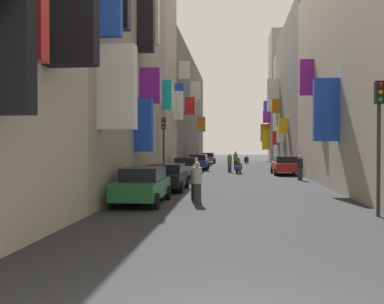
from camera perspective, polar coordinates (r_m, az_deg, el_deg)
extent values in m
plane|color=#2D2D30|center=(35.43, 5.99, -2.90)|extent=(140.00, 140.00, 0.00)
cube|color=black|center=(9.04, -23.81, 14.04)|extent=(1.02, 0.42, 2.97)
cube|color=black|center=(11.66, -16.09, 16.56)|extent=(1.36, 0.49, 2.25)
cube|color=red|center=(9.85, -21.81, 16.52)|extent=(0.94, 0.38, 1.85)
cube|color=black|center=(17.66, -9.71, 18.76)|extent=(0.76, 0.57, 1.77)
cube|color=white|center=(15.46, -10.07, 8.58)|extent=(1.34, 0.56, 3.01)
cube|color=blue|center=(15.93, -11.18, 19.12)|extent=(0.90, 0.37, 2.34)
cube|color=#9E9384|center=(25.41, -12.65, 12.21)|extent=(6.00, 11.88, 14.69)
cube|color=black|center=(22.25, -6.26, 17.14)|extent=(0.82, 0.46, 3.08)
cube|color=blue|center=(20.74, -6.56, 3.66)|extent=(0.86, 0.51, 2.60)
cube|color=#19B2BF|center=(28.94, -3.33, 7.72)|extent=(0.63, 0.51, 1.98)
cube|color=white|center=(23.14, -5.67, 17.20)|extent=(0.91, 0.58, 2.43)
cube|color=purple|center=(22.20, -5.61, 8.91)|extent=(1.04, 0.54, 1.81)
cube|color=#B2A899|center=(33.68, -7.89, 9.19)|extent=(6.00, 5.60, 14.41)
cube|color=white|center=(33.75, -1.89, 6.30)|extent=(0.77, 0.40, 2.26)
cube|color=blue|center=(35.08, -1.66, 7.40)|extent=(0.72, 0.62, 2.26)
cube|color=slate|center=(51.03, -3.13, 5.30)|extent=(6.00, 30.15, 12.51)
cube|color=green|center=(61.88, 1.54, 3.74)|extent=(0.63, 0.45, 2.05)
cube|color=red|center=(41.24, -0.29, 6.26)|extent=(1.07, 0.55, 1.66)
cube|color=white|center=(46.43, 0.40, 8.28)|extent=(1.11, 0.45, 2.02)
cube|color=orange|center=(56.47, 1.30, 3.90)|extent=(0.96, 0.64, 1.71)
cube|color=white|center=(37.70, -1.06, 10.97)|extent=(0.90, 0.59, 1.57)
cube|color=blue|center=(22.07, 17.68, 5.45)|extent=(1.23, 0.46, 3.12)
cube|color=purple|center=(29.05, 15.24, 9.71)|extent=(0.88, 0.42, 2.33)
cube|color=slate|center=(44.64, 16.37, 7.47)|extent=(6.00, 17.21, 14.96)
cube|color=red|center=(50.77, 11.19, 1.86)|extent=(0.68, 0.48, 1.61)
cube|color=white|center=(45.06, 11.87, 2.33)|extent=(0.71, 0.58, 1.72)
cube|color=orange|center=(49.20, 11.26, 6.08)|extent=(0.92, 0.42, 1.56)
cube|color=white|center=(50.01, 10.93, 8.40)|extent=(1.38, 0.51, 2.31)
cube|color=yellow|center=(41.60, 12.22, 3.49)|extent=(0.94, 0.45, 1.49)
cube|color=gray|center=(55.66, 14.21, 5.54)|extent=(6.00, 5.37, 13.74)
cube|color=white|center=(54.14, 10.74, 6.68)|extent=(0.95, 0.36, 1.77)
cube|color=white|center=(54.35, 10.67, 6.73)|extent=(1.05, 0.51, 2.49)
cube|color=gray|center=(63.25, 13.22, 7.22)|extent=(6.00, 6.02, 18.64)
cube|color=blue|center=(62.35, 10.13, 5.52)|extent=(0.82, 0.45, 2.90)
cube|color=orange|center=(63.47, 9.82, 2.58)|extent=(1.28, 0.38, 2.61)
cube|color=purple|center=(61.51, 10.07, 4.72)|extent=(1.08, 0.49, 1.71)
cube|color=yellow|center=(63.12, 9.94, 1.67)|extent=(1.07, 0.54, 3.00)
cube|color=blue|center=(64.66, 9.99, 5.32)|extent=(0.79, 0.43, 3.18)
cube|color=black|center=(22.16, -3.41, -3.64)|extent=(1.82, 4.02, 0.60)
cube|color=black|center=(22.32, -3.33, -2.22)|extent=(1.60, 2.25, 0.47)
cylinder|color=black|center=(20.74, -1.51, -4.78)|extent=(0.18, 0.60, 0.60)
cylinder|color=black|center=(21.05, -6.44, -4.71)|extent=(0.18, 0.60, 0.60)
cylinder|color=black|center=(23.37, -0.69, -4.14)|extent=(0.18, 0.60, 0.60)
cylinder|color=black|center=(23.64, -5.08, -4.09)|extent=(0.18, 0.60, 0.60)
cube|color=navy|center=(41.20, 0.86, -1.50)|extent=(1.77, 4.46, 0.63)
cube|color=black|center=(41.40, 0.89, -0.70)|extent=(1.56, 2.50, 0.51)
cylinder|color=black|center=(39.68, 1.95, -2.05)|extent=(0.18, 0.60, 0.60)
cylinder|color=black|center=(39.84, -0.59, -2.04)|extent=(0.18, 0.60, 0.60)
cylinder|color=black|center=(42.61, 2.21, -1.85)|extent=(0.18, 0.60, 0.60)
cylinder|color=black|center=(42.76, -0.16, -1.84)|extent=(0.18, 0.60, 0.60)
cube|color=slate|center=(55.47, 2.19, -0.92)|extent=(1.66, 4.00, 0.55)
cube|color=black|center=(55.65, 2.20, -0.36)|extent=(1.46, 2.24, 0.51)
cylinder|color=black|center=(54.11, 2.98, -1.26)|extent=(0.18, 0.60, 0.60)
cylinder|color=black|center=(54.22, 1.23, -1.25)|extent=(0.18, 0.60, 0.60)
cylinder|color=black|center=(56.75, 3.11, -1.16)|extent=(0.18, 0.60, 0.60)
cylinder|color=black|center=(56.85, 1.44, -1.15)|extent=(0.18, 0.60, 0.60)
cube|color=#B7B7BC|center=(31.35, -0.81, -2.34)|extent=(1.72, 4.23, 0.56)
cube|color=black|center=(31.53, -0.76, -1.28)|extent=(1.51, 2.37, 0.58)
cylinder|color=black|center=(29.89, 0.53, -3.03)|extent=(0.18, 0.60, 0.60)
cylinder|color=black|center=(30.10, -2.73, -3.01)|extent=(0.18, 0.60, 0.60)
cylinder|color=black|center=(32.67, 0.97, -2.69)|extent=(0.18, 0.60, 0.60)
cylinder|color=black|center=(32.86, -2.01, -2.67)|extent=(0.18, 0.60, 0.60)
cube|color=#B21E1E|center=(34.72, 12.45, -1.94)|extent=(1.81, 4.47, 0.68)
cube|color=black|center=(34.47, 12.49, -0.98)|extent=(1.59, 2.50, 0.50)
cylinder|color=black|center=(36.11, 10.74, -2.37)|extent=(0.18, 0.60, 0.60)
cylinder|color=black|center=(36.31, 13.59, -2.36)|extent=(0.18, 0.60, 0.60)
cylinder|color=black|center=(33.18, 11.19, -2.66)|extent=(0.18, 0.60, 0.60)
cylinder|color=black|center=(33.40, 14.28, -2.64)|extent=(0.18, 0.60, 0.60)
cube|color=#236638|center=(17.16, -6.74, -4.90)|extent=(1.66, 4.16, 0.65)
cube|color=black|center=(17.31, -6.59, -2.91)|extent=(1.46, 2.33, 0.52)
cylinder|color=black|center=(15.69, -4.84, -6.64)|extent=(0.18, 0.60, 0.60)
cylinder|color=black|center=(16.08, -10.72, -6.47)|extent=(0.18, 0.60, 0.60)
cylinder|color=black|center=(18.38, -3.26, -5.52)|extent=(0.18, 0.60, 0.60)
cylinder|color=black|center=(18.71, -8.32, -5.42)|extent=(0.18, 0.60, 0.60)
cube|color=black|center=(55.62, 7.39, -1.04)|extent=(0.66, 1.27, 0.45)
cube|color=black|center=(55.39, 7.35, -0.73)|extent=(0.42, 0.61, 0.16)
cylinder|color=#4C4C51|center=(56.21, 7.49, -0.68)|extent=(0.11, 0.28, 0.68)
cylinder|color=black|center=(56.38, 7.51, -1.24)|extent=(0.19, 0.49, 0.48)
cylinder|color=black|center=(54.88, 7.26, -1.30)|extent=(0.19, 0.49, 0.48)
cube|color=orange|center=(49.89, 6.22, -1.26)|extent=(0.53, 1.20, 0.45)
cube|color=black|center=(49.66, 6.24, -0.92)|extent=(0.36, 0.58, 0.16)
cylinder|color=#4C4C51|center=(50.46, 6.16, -0.87)|extent=(0.08, 0.28, 0.68)
cylinder|color=black|center=(50.62, 6.15, -1.48)|extent=(0.14, 0.49, 0.48)
cylinder|color=black|center=(49.17, 6.29, -1.55)|extent=(0.14, 0.49, 0.48)
cube|color=#2D4CAD|center=(35.22, 6.30, -2.17)|extent=(0.64, 1.17, 0.45)
cube|color=black|center=(35.41, 6.37, -1.66)|extent=(0.42, 0.61, 0.16)
cylinder|color=#4C4C51|center=(34.66, 6.14, -1.68)|extent=(0.11, 0.28, 0.68)
cylinder|color=black|center=(34.56, 6.10, -2.60)|extent=(0.19, 0.49, 0.48)
cylinder|color=black|center=(35.92, 6.50, -2.47)|extent=(0.19, 0.49, 0.48)
cylinder|color=#323232|center=(29.29, 14.40, -2.93)|extent=(0.45, 0.45, 0.82)
cylinder|color=black|center=(29.25, 14.41, -1.49)|extent=(0.54, 0.54, 0.65)
sphere|color=tan|center=(29.23, 14.41, -0.63)|extent=(0.22, 0.22, 0.22)
cylinder|color=#323232|center=(16.94, 0.71, -5.69)|extent=(0.45, 0.45, 0.83)
cylinder|color=#B2AD9E|center=(16.87, 0.71, -3.19)|extent=(0.53, 0.53, 0.65)
sphere|color=tan|center=(16.85, 0.71, -1.70)|extent=(0.22, 0.22, 0.22)
cylinder|color=black|center=(41.94, 5.90, -1.72)|extent=(0.32, 0.32, 0.85)
cylinder|color=#4C724C|center=(41.91, 5.91, -0.68)|extent=(0.38, 0.38, 0.68)
sphere|color=tan|center=(41.90, 5.91, -0.06)|extent=(0.23, 0.23, 0.23)
cylinder|color=#383838|center=(36.98, 5.12, -2.13)|extent=(0.42, 0.42, 0.79)
cylinder|color=#4C724C|center=(36.94, 5.12, -1.03)|extent=(0.50, 0.50, 0.63)
sphere|color=tan|center=(36.93, 5.12, -0.37)|extent=(0.21, 0.21, 0.21)
cylinder|color=black|center=(18.11, 0.39, -5.38)|extent=(0.43, 0.43, 0.75)
cylinder|color=#4C724C|center=(18.05, 0.39, -3.26)|extent=(0.51, 0.51, 0.59)
sphere|color=tan|center=(18.02, 0.39, -2.00)|extent=(0.20, 0.20, 0.20)
cylinder|color=#2D2D2D|center=(26.79, -3.85, -0.53)|extent=(0.12, 0.12, 3.36)
cube|color=black|center=(26.81, -3.86, 3.87)|extent=(0.26, 0.26, 0.75)
sphere|color=red|center=(26.69, -3.91, 4.42)|extent=(0.14, 0.14, 0.14)
sphere|color=orange|center=(26.68, -3.91, 3.88)|extent=(0.14, 0.14, 0.14)
sphere|color=green|center=(26.66, -3.91, 3.34)|extent=(0.14, 0.14, 0.14)
cylinder|color=#2D2D2D|center=(15.23, 23.92, -1.03)|extent=(0.12, 0.12, 3.73)
cube|color=black|center=(15.32, 23.98, 7.36)|extent=(0.26, 0.26, 0.75)
sphere|color=red|center=(15.22, 24.15, 8.35)|extent=(0.14, 0.14, 0.14)
sphere|color=orange|center=(15.19, 24.14, 7.42)|extent=(0.14, 0.14, 0.14)
sphere|color=green|center=(15.17, 24.14, 6.48)|extent=(0.14, 0.14, 0.14)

